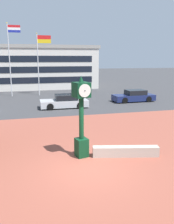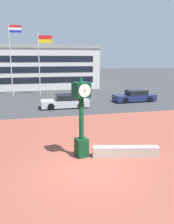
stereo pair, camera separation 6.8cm
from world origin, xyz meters
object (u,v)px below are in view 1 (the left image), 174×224
(street_clock, at_px, (81,115))
(flagpole_primary, at_px, (10,54))
(car_street_mid, at_px, (65,102))
(car_street_far, at_px, (134,96))
(flagpole_secondary, at_px, (40,58))
(civic_building, at_px, (25,67))

(street_clock, relative_size, flagpole_primary, 0.44)
(car_street_mid, relative_size, car_street_far, 0.98)
(car_street_mid, distance_m, car_street_far, 8.13)
(flagpole_secondary, distance_m, civic_building, 10.72)
(street_clock, xyz_separation_m, car_street_far, (8.95, 13.28, -1.49))
(street_clock, bearing_deg, flagpole_secondary, 78.52)
(flagpole_primary, bearing_deg, street_clock, -78.09)
(car_street_mid, relative_size, civic_building, 0.20)
(car_street_far, height_order, flagpole_primary, flagpole_primary)
(car_street_mid, distance_m, flagpole_secondary, 9.78)
(flagpole_primary, bearing_deg, car_street_far, -28.43)
(street_clock, bearing_deg, car_street_far, 42.25)
(street_clock, relative_size, car_street_mid, 0.86)
(car_street_far, xyz_separation_m, civic_building, (-11.67, 17.64, 2.77))
(flagpole_primary, height_order, civic_building, flagpole_primary)
(street_clock, bearing_deg, civic_building, 81.25)
(car_street_far, bearing_deg, street_clock, 144.36)
(car_street_far, distance_m, civic_building, 21.33)
(car_street_far, distance_m, flagpole_primary, 15.77)
(car_street_far, relative_size, flagpole_primary, 0.52)
(car_street_far, xyz_separation_m, flagpole_primary, (-13.26, 7.18, 4.59))
(car_street_mid, height_order, flagpole_secondary, flagpole_secondary)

